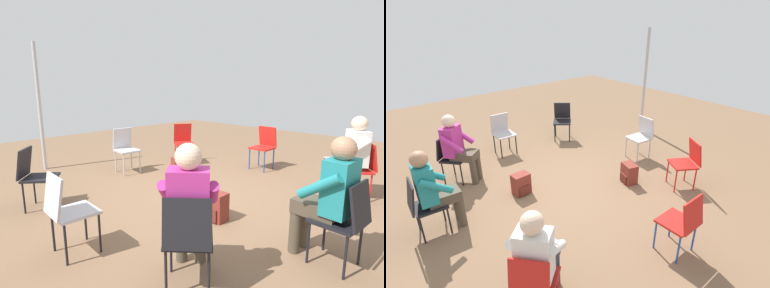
# 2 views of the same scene
# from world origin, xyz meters

# --- Properties ---
(ground_plane) EXTENTS (14.00, 14.00, 0.00)m
(ground_plane) POSITION_xyz_m (0.00, 0.00, 0.00)
(ground_plane) COLOR brown
(chair_southeast) EXTENTS (0.58, 0.58, 0.85)m
(chair_southeast) POSITION_xyz_m (1.86, -1.35, 0.50)
(chair_southeast) COLOR black
(chair_southeast) RESTS_ON ground
(chair_west) EXTENTS (0.44, 0.40, 0.85)m
(chair_west) POSITION_xyz_m (-2.06, -0.20, 0.50)
(chair_west) COLOR red
(chair_west) RESTS_ON ground
(chair_northeast) EXTENTS (0.59, 0.58, 0.85)m
(chair_northeast) POSITION_xyz_m (1.57, 1.33, 0.50)
(chair_northeast) COLOR black
(chair_northeast) RESTS_ON ground
(chair_northwest) EXTENTS (0.58, 0.59, 0.85)m
(chair_northwest) POSITION_xyz_m (-1.66, 1.66, 0.50)
(chair_northwest) COLOR red
(chair_northwest) RESTS_ON ground
(chair_east) EXTENTS (0.45, 0.41, 0.85)m
(chair_east) POSITION_xyz_m (2.03, 0.10, 0.50)
(chair_east) COLOR #B7B7BC
(chair_east) RESTS_ON ground
(chair_north) EXTENTS (0.42, 0.46, 0.85)m
(chair_north) POSITION_xyz_m (0.34, 2.11, 0.50)
(chair_north) COLOR black
(chair_north) RESTS_ON ground
(chair_south) EXTENTS (0.44, 0.47, 0.85)m
(chair_south) POSITION_xyz_m (0.02, -1.99, 0.50)
(chair_south) COLOR #B7B7BC
(chair_south) RESTS_ON ground
(chair_southwest) EXTENTS (0.56, 0.58, 0.85)m
(chair_southwest) POSITION_xyz_m (-1.22, -1.66, 0.50)
(chair_southwest) COLOR red
(chair_southwest) RESTS_ON ground
(person_with_laptop) EXTENTS (0.63, 0.64, 1.24)m
(person_with_laptop) POSITION_xyz_m (-1.55, 1.53, 0.69)
(person_with_laptop) COLOR #23283D
(person_with_laptop) RESTS_ON ground
(person_in_teal) EXTENTS (0.51, 0.54, 1.24)m
(person_in_teal) POSITION_xyz_m (0.33, 1.95, 0.69)
(person_in_teal) COLOR #4C4233
(person_in_teal) RESTS_ON ground
(person_in_magenta) EXTENTS (0.63, 0.63, 1.24)m
(person_in_magenta) POSITION_xyz_m (1.45, 1.22, 0.69)
(person_in_magenta) COLOR #4C4233
(person_in_magenta) RESTS_ON ground
(backpack_near_laptop_user) EXTENTS (0.33, 0.30, 0.36)m
(backpack_near_laptop_user) POSITION_xyz_m (-0.52, -1.02, 0.16)
(backpack_near_laptop_user) COLOR maroon
(backpack_near_laptop_user) RESTS_ON ground
(backpack_by_empty_chair) EXTENTS (0.26, 0.29, 0.36)m
(backpack_by_empty_chair) POSITION_xyz_m (0.40, 0.63, 0.16)
(backpack_by_empty_chair) COLOR maroon
(backpack_by_empty_chair) RESTS_ON ground
(tent_pole_near) EXTENTS (0.07, 0.07, 2.47)m
(tent_pole_near) POSITION_xyz_m (1.07, -3.31, 1.23)
(tent_pole_near) COLOR #B2B2B7
(tent_pole_near) RESTS_ON ground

